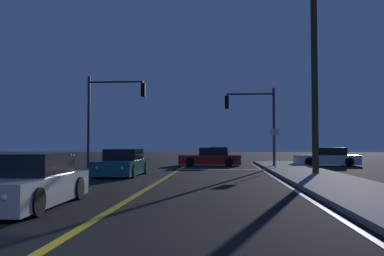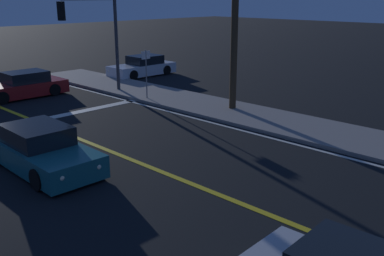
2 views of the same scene
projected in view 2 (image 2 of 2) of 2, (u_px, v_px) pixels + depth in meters
name	position (u px, v px, depth m)	size (l,w,h in m)	color
sidewalk_right	(307.00, 129.00, 17.60)	(3.20, 38.13, 0.15)	gray
lane_line_center	(183.00, 181.00, 12.84)	(0.20, 36.01, 0.01)	gold
lane_line_edge_right	(281.00, 141.00, 16.36)	(0.16, 36.01, 0.01)	silver
stop_bar	(88.00, 110.00, 20.76)	(5.38, 0.50, 0.01)	silver
car_following_oncoming_teal	(42.00, 150.00, 13.63)	(2.02, 4.56, 1.34)	#195960
car_side_waiting_red	(23.00, 86.00, 23.26)	(4.60, 2.01, 1.34)	maroon
car_distant_tail_white	(143.00, 67.00, 29.49)	(4.61, 2.01, 1.34)	silver
traffic_signal_near_right	(96.00, 28.00, 22.81)	(3.41, 0.28, 5.41)	#38383D
street_sign_corner	(146.00, 67.00, 22.11)	(0.56, 0.06, 2.58)	slate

